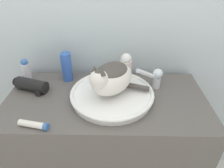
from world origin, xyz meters
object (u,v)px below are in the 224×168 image
at_px(faucet, 155,77).
at_px(hair_dryer, 32,85).
at_px(lotion_bottle_white, 126,67).
at_px(cat, 111,77).
at_px(spray_bottle_trigger, 67,66).
at_px(deodorant_stick, 26,69).
at_px(cream_tube, 34,125).

xyz_separation_m(faucet, hair_dryer, (-0.67, -0.04, -0.04)).
height_order(faucet, lotion_bottle_white, lotion_bottle_white).
distance_m(cat, hair_dryer, 0.45).
relative_size(faucet, spray_bottle_trigger, 0.81).
bearing_deg(deodorant_stick, faucet, -6.17).
bearing_deg(lotion_bottle_white, hair_dryer, -167.25).
xyz_separation_m(deodorant_stick, hair_dryer, (0.07, -0.12, -0.03)).
distance_m(cream_tube, hair_dryer, 0.30).
bearing_deg(hair_dryer, cream_tube, 128.21).
bearing_deg(faucet, deodorant_stick, -29.49).
distance_m(cat, faucet, 0.26).
xyz_separation_m(cat, lotion_bottle_white, (0.08, 0.19, -0.05)).
xyz_separation_m(spray_bottle_trigger, cream_tube, (-0.07, -0.39, -0.07)).
relative_size(deodorant_stick, hair_dryer, 0.65).
distance_m(lotion_bottle_white, hair_dryer, 0.53).
bearing_deg(spray_bottle_trigger, deodorant_stick, 180.00).
xyz_separation_m(cat, deodorant_stick, (-0.50, 0.19, -0.06)).
distance_m(deodorant_stick, cream_tube, 0.43).
height_order(lotion_bottle_white, cream_tube, lotion_bottle_white).
bearing_deg(cat, lotion_bottle_white, -166.27).
height_order(cat, cream_tube, cat).
distance_m(spray_bottle_trigger, hair_dryer, 0.21).
distance_m(deodorant_stick, hair_dryer, 0.14).
xyz_separation_m(cat, hair_dryer, (-0.43, 0.07, -0.10)).
xyz_separation_m(spray_bottle_trigger, hair_dryer, (-0.17, -0.12, -0.06)).
height_order(deodorant_stick, lotion_bottle_white, lotion_bottle_white).
height_order(spray_bottle_trigger, cream_tube, spray_bottle_trigger).
bearing_deg(lotion_bottle_white, cat, -112.99).
xyz_separation_m(deodorant_stick, spray_bottle_trigger, (0.24, 0.00, 0.02)).
bearing_deg(faucet, cream_tube, 5.90).
height_order(faucet, deodorant_stick, faucet).
distance_m(lotion_bottle_white, cream_tube, 0.57).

